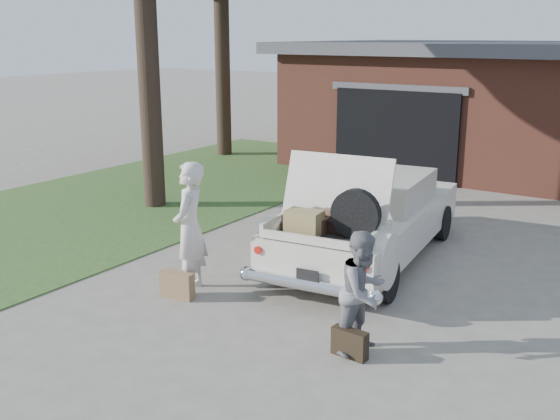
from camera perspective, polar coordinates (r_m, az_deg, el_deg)
The scene contains 8 objects.
ground at distance 9.18m, azimuth -2.09°, elevation -7.46°, with size 90.00×90.00×0.00m, color gray.
grass_strip at distance 14.81m, azimuth -12.71°, elevation 1.03°, with size 6.00×16.00×0.02m, color #2D4C1E.
house at distance 18.86m, azimuth 21.47°, elevation 8.47°, with size 12.80×7.80×3.30m.
sedan at distance 10.48m, azimuth 7.69°, elevation -0.66°, with size 2.34×4.90×1.91m.
woman_left at distance 9.13m, azimuth -7.87°, elevation -1.56°, with size 0.68×0.44×1.85m, color beige.
woman_right at distance 7.46m, azimuth 7.27°, elevation -7.12°, with size 0.69×0.54×1.43m, color slate.
suitcase_left at distance 9.15m, azimuth -8.95°, elevation -6.47°, with size 0.48×0.15×0.37m, color olive.
suitcase_right at distance 7.53m, azimuth 6.09°, elevation -11.46°, with size 0.43×0.14×0.33m, color black.
Camera 1 is at (4.96, -6.87, 3.53)m, focal length 42.00 mm.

